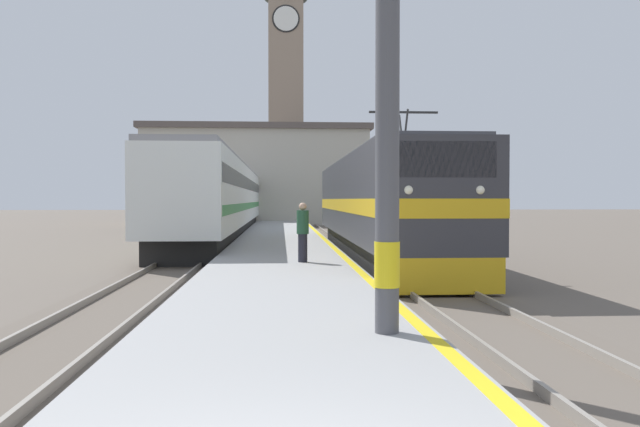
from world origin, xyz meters
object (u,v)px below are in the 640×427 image
object	(u,v)px
passenger_train	(229,199)
clock_tower	(286,88)
locomotive_train	(379,206)
catenary_mast	(392,70)
person_on_platform	(303,231)

from	to	relation	value
passenger_train	clock_tower	world-z (taller)	clock_tower
locomotive_train	passenger_train	xyz separation A→B (m)	(-6.88, 17.17, 0.30)
passenger_train	catenary_mast	distance (m)	32.16
person_on_platform	catenary_mast	bearing A→B (deg)	-84.82
passenger_train	person_on_platform	world-z (taller)	passenger_train
locomotive_train	catenary_mast	world-z (taller)	catenary_mast
catenary_mast	locomotive_train	bearing A→B (deg)	81.69
locomotive_train	passenger_train	size ratio (longest dim) A/B	0.45
passenger_train	catenary_mast	world-z (taller)	catenary_mast
catenary_mast	person_on_platform	size ratio (longest dim) A/B	4.23
passenger_train	clock_tower	bearing A→B (deg)	80.74
passenger_train	catenary_mast	xyz separation A→B (m)	(4.75, -31.77, 1.63)
clock_tower	catenary_mast	bearing A→B (deg)	-89.03
passenger_train	person_on_platform	size ratio (longest dim) A/B	24.66
catenary_mast	person_on_platform	bearing A→B (deg)	95.18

